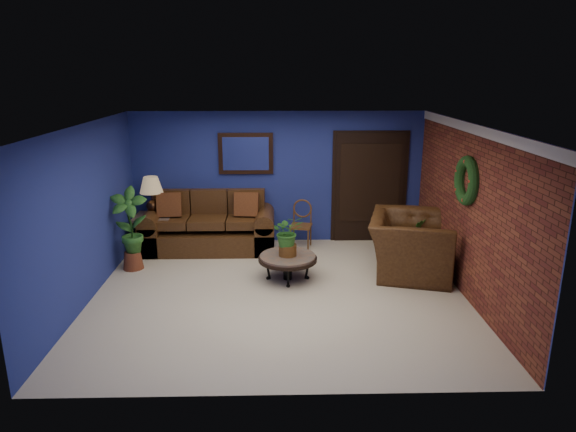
{
  "coord_description": "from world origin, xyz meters",
  "views": [
    {
      "loc": [
        -0.04,
        -7.07,
        3.23
      ],
      "look_at": [
        0.14,
        0.55,
        1.05
      ],
      "focal_mm": 32.0,
      "sensor_mm": 36.0,
      "label": 1
    }
  ],
  "objects_px": {
    "sofa": "(210,230)",
    "end_table": "(154,223)",
    "armchair": "(411,245)",
    "coffee_table": "(288,259)",
    "side_chair": "(302,221)",
    "table_lamp": "(152,191)"
  },
  "relations": [
    {
      "from": "armchair",
      "to": "side_chair",
      "type": "bearing_deg",
      "value": 67.45
    },
    {
      "from": "sofa",
      "to": "table_lamp",
      "type": "bearing_deg",
      "value": -177.7
    },
    {
      "from": "armchair",
      "to": "coffee_table",
      "type": "bearing_deg",
      "value": 111.92
    },
    {
      "from": "sofa",
      "to": "end_table",
      "type": "xyz_separation_m",
      "value": [
        -1.02,
        -0.04,
        0.14
      ]
    },
    {
      "from": "coffee_table",
      "to": "table_lamp",
      "type": "xyz_separation_m",
      "value": [
        -2.44,
        1.5,
        0.76
      ]
    },
    {
      "from": "coffee_table",
      "to": "end_table",
      "type": "height_order",
      "value": "end_table"
    },
    {
      "from": "coffee_table",
      "to": "armchair",
      "type": "xyz_separation_m",
      "value": [
        2.01,
        0.23,
        0.14
      ]
    },
    {
      "from": "armchair",
      "to": "end_table",
      "type": "bearing_deg",
      "value": 89.38
    },
    {
      "from": "sofa",
      "to": "end_table",
      "type": "distance_m",
      "value": 1.03
    },
    {
      "from": "sofa",
      "to": "armchair",
      "type": "xyz_separation_m",
      "value": [
        3.43,
        -1.31,
        0.13
      ]
    },
    {
      "from": "coffee_table",
      "to": "end_table",
      "type": "distance_m",
      "value": 2.87
    },
    {
      "from": "sofa",
      "to": "table_lamp",
      "type": "xyz_separation_m",
      "value": [
        -1.02,
        -0.04,
        0.75
      ]
    },
    {
      "from": "end_table",
      "to": "side_chair",
      "type": "xyz_separation_m",
      "value": [
        2.73,
        0.06,
        0.01
      ]
    },
    {
      "from": "end_table",
      "to": "armchair",
      "type": "bearing_deg",
      "value": -15.9
    },
    {
      "from": "sofa",
      "to": "end_table",
      "type": "relative_size",
      "value": 3.39
    },
    {
      "from": "end_table",
      "to": "armchair",
      "type": "xyz_separation_m",
      "value": [
        4.45,
        -1.27,
        -0.02
      ]
    },
    {
      "from": "coffee_table",
      "to": "armchair",
      "type": "distance_m",
      "value": 2.03
    },
    {
      "from": "coffee_table",
      "to": "end_table",
      "type": "relative_size",
      "value": 1.31
    },
    {
      "from": "coffee_table",
      "to": "side_chair",
      "type": "relative_size",
      "value": 1.04
    },
    {
      "from": "end_table",
      "to": "armchair",
      "type": "relative_size",
      "value": 0.48
    },
    {
      "from": "coffee_table",
      "to": "table_lamp",
      "type": "relative_size",
      "value": 1.34
    },
    {
      "from": "sofa",
      "to": "armchair",
      "type": "bearing_deg",
      "value": -20.86
    }
  ]
}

